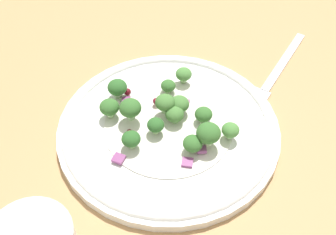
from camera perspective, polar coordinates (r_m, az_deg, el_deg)
ground_plane at (r=53.48cm, az=-1.59°, el=-3.70°), size 180.00×180.00×2.00cm
plate at (r=52.86cm, az=0.00°, el=-1.34°), size 27.62×27.62×1.70cm
dressing_pool at (r=52.53cm, az=-0.00°, el=-1.03°), size 16.02×16.02×0.20cm
broccoli_floret_0 at (r=52.10cm, az=-0.39°, el=1.99°), size 2.51×2.51×2.54cm
broccoli_floret_1 at (r=48.86cm, az=3.35°, el=-3.57°), size 2.31×2.31×2.34cm
broccoli_floret_2 at (r=55.79cm, az=0.02°, el=4.26°), size 1.95×1.95×1.97cm
broccoli_floret_3 at (r=51.50cm, az=-5.11°, el=1.24°), size 2.73×2.73×2.76cm
broccoli_floret_4 at (r=56.97cm, az=2.12°, el=5.82°), size 2.18×2.18×2.21cm
broccoli_floret_5 at (r=50.53cm, az=8.42°, el=-1.72°), size 2.12×2.12×2.15cm
broccoli_floret_6 at (r=50.75cm, az=-1.72°, el=-0.86°), size 2.07×2.07×2.10cm
broccoli_floret_7 at (r=52.76cm, az=-7.91°, el=1.35°), size 2.46×2.46×2.49cm
broccoli_floret_8 at (r=48.85cm, az=5.48°, el=-2.15°), size 2.87×2.87×2.91cm
broccoli_floret_9 at (r=49.22cm, az=-4.98°, el=-2.97°), size 2.24×2.24×2.27cm
broccoli_floret_10 at (r=55.35cm, az=-6.65°, el=4.12°), size 2.55×2.55×2.59cm
broccoli_floret_11 at (r=52.12cm, az=4.82°, el=0.38°), size 2.20×2.20×2.22cm
broccoli_floret_12 at (r=52.76cm, az=1.53°, el=1.78°), size 2.50×2.50×2.53cm
broccoli_floret_13 at (r=51.78cm, az=1.03°, el=0.31°), size 2.34×2.34×2.37cm
cranberry_0 at (r=55.71cm, az=-5.50°, el=3.46°), size 0.95×0.95×0.95cm
cranberry_1 at (r=51.60cm, az=-5.21°, el=-1.97°), size 0.74×0.74×0.74cm
cranberry_2 at (r=54.24cm, az=-1.61°, el=2.21°), size 0.87×0.87×0.87cm
cranberry_3 at (r=51.87cm, az=8.47°, el=-1.91°), size 0.93×0.93×0.93cm
onion_bit_0 at (r=54.86cm, az=2.15°, el=1.97°), size 1.78×1.83×0.52cm
onion_bit_1 at (r=54.91cm, az=-5.75°, el=2.10°), size 1.68×1.74×0.57cm
onion_bit_2 at (r=49.20cm, az=-6.67°, el=-5.52°), size 1.73×1.76×0.39cm
onion_bit_3 at (r=49.44cm, az=4.56°, el=-4.34°), size 1.38×1.32×0.50cm
onion_bit_4 at (r=48.74cm, az=2.68°, el=-6.09°), size 1.80×1.80×0.52cm
fork at (r=63.19cm, az=14.28°, el=6.07°), size 18.11×8.00×0.50cm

